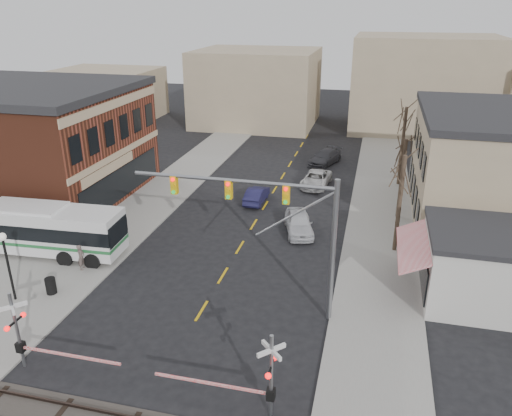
{
  "coord_description": "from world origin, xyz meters",
  "views": [
    {
      "loc": [
        8.52,
        -20.06,
        15.92
      ],
      "look_at": [
        1.39,
        9.08,
        3.5
      ],
      "focal_mm": 35.0,
      "sensor_mm": 36.0,
      "label": 1
    }
  ],
  "objects_px": {
    "trash_bin": "(51,286)",
    "pedestrian_near": "(81,257)",
    "car_a": "(299,223)",
    "car_d": "(325,157)",
    "traffic_signal_mast": "(277,216)",
    "rr_crossing_west": "(25,333)",
    "transit_bus": "(29,228)",
    "car_c": "(316,179)",
    "car_b": "(257,195)",
    "pedestrian_far": "(74,240)",
    "rr_crossing_east": "(261,375)",
    "street_lamp": "(5,252)"
  },
  "relations": [
    {
      "from": "car_c",
      "to": "pedestrian_near",
      "type": "xyz_separation_m",
      "value": [
        -12.43,
        -19.34,
        0.29
      ]
    },
    {
      "from": "traffic_signal_mast",
      "to": "trash_bin",
      "type": "xyz_separation_m",
      "value": [
        -13.11,
        -1.47,
        -5.17
      ]
    },
    {
      "from": "traffic_signal_mast",
      "to": "pedestrian_far",
      "type": "relative_size",
      "value": 5.69
    },
    {
      "from": "rr_crossing_east",
      "to": "car_c",
      "type": "height_order",
      "value": "rr_crossing_east"
    },
    {
      "from": "car_a",
      "to": "car_d",
      "type": "height_order",
      "value": "car_a"
    },
    {
      "from": "car_c",
      "to": "rr_crossing_east",
      "type": "bearing_deg",
      "value": -81.22
    },
    {
      "from": "car_a",
      "to": "car_c",
      "type": "xyz_separation_m",
      "value": [
        -0.06,
        10.4,
        -0.12
      ]
    },
    {
      "from": "rr_crossing_east",
      "to": "car_c",
      "type": "distance_m",
      "value": 28.35
    },
    {
      "from": "rr_crossing_east",
      "to": "transit_bus",
      "type": "bearing_deg",
      "value": 150.6
    },
    {
      "from": "traffic_signal_mast",
      "to": "rr_crossing_west",
      "type": "height_order",
      "value": "traffic_signal_mast"
    },
    {
      "from": "transit_bus",
      "to": "traffic_signal_mast",
      "type": "relative_size",
      "value": 1.2
    },
    {
      "from": "trash_bin",
      "to": "car_a",
      "type": "xyz_separation_m",
      "value": [
        12.69,
        11.92,
        0.18
      ]
    },
    {
      "from": "car_c",
      "to": "car_b",
      "type": "bearing_deg",
      "value": -124.38
    },
    {
      "from": "car_c",
      "to": "rr_crossing_west",
      "type": "bearing_deg",
      "value": -103.07
    },
    {
      "from": "car_a",
      "to": "rr_crossing_west",
      "type": "bearing_deg",
      "value": -134.75
    },
    {
      "from": "car_a",
      "to": "rr_crossing_east",
      "type": "bearing_deg",
      "value": -101.65
    },
    {
      "from": "trash_bin",
      "to": "pedestrian_near",
      "type": "distance_m",
      "value": 3.01
    },
    {
      "from": "transit_bus",
      "to": "car_c",
      "type": "relative_size",
      "value": 2.67
    },
    {
      "from": "traffic_signal_mast",
      "to": "street_lamp",
      "type": "bearing_deg",
      "value": -170.23
    },
    {
      "from": "pedestrian_far",
      "to": "car_c",
      "type": "bearing_deg",
      "value": 26.12
    },
    {
      "from": "rr_crossing_east",
      "to": "rr_crossing_west",
      "type": "bearing_deg",
      "value": 179.02
    },
    {
      "from": "rr_crossing_east",
      "to": "street_lamp",
      "type": "bearing_deg",
      "value": 162.64
    },
    {
      "from": "car_a",
      "to": "trash_bin",
      "type": "bearing_deg",
      "value": -152.61
    },
    {
      "from": "trash_bin",
      "to": "pedestrian_near",
      "type": "relative_size",
      "value": 0.58
    },
    {
      "from": "transit_bus",
      "to": "traffic_signal_mast",
      "type": "xyz_separation_m",
      "value": [
        17.59,
        -2.98,
        3.92
      ]
    },
    {
      "from": "traffic_signal_mast",
      "to": "pedestrian_near",
      "type": "height_order",
      "value": "traffic_signal_mast"
    },
    {
      "from": "trash_bin",
      "to": "car_b",
      "type": "xyz_separation_m",
      "value": [
        8.2,
        17.12,
        0.05
      ]
    },
    {
      "from": "street_lamp",
      "to": "rr_crossing_east",
      "type": "bearing_deg",
      "value": -17.36
    },
    {
      "from": "traffic_signal_mast",
      "to": "trash_bin",
      "type": "distance_m",
      "value": 14.17
    },
    {
      "from": "rr_crossing_west",
      "to": "car_a",
      "type": "height_order",
      "value": "rr_crossing_west"
    },
    {
      "from": "traffic_signal_mast",
      "to": "car_c",
      "type": "xyz_separation_m",
      "value": [
        -0.49,
        20.85,
        -5.11
      ]
    },
    {
      "from": "car_b",
      "to": "car_c",
      "type": "xyz_separation_m",
      "value": [
        4.42,
        5.2,
        0.01
      ]
    },
    {
      "from": "pedestrian_near",
      "to": "transit_bus",
      "type": "bearing_deg",
      "value": 64.55
    },
    {
      "from": "transit_bus",
      "to": "traffic_signal_mast",
      "type": "height_order",
      "value": "traffic_signal_mast"
    },
    {
      "from": "car_b",
      "to": "trash_bin",
      "type": "bearing_deg",
      "value": 65.54
    },
    {
      "from": "trash_bin",
      "to": "car_c",
      "type": "xyz_separation_m",
      "value": [
        12.62,
        22.32,
        0.07
      ]
    },
    {
      "from": "rr_crossing_east",
      "to": "car_a",
      "type": "relative_size",
      "value": 1.21
    },
    {
      "from": "transit_bus",
      "to": "car_a",
      "type": "height_order",
      "value": "transit_bus"
    },
    {
      "from": "transit_bus",
      "to": "pedestrian_near",
      "type": "height_order",
      "value": "transit_bus"
    },
    {
      "from": "rr_crossing_east",
      "to": "car_a",
      "type": "bearing_deg",
      "value": 94.18
    },
    {
      "from": "rr_crossing_east",
      "to": "car_b",
      "type": "relative_size",
      "value": 1.39
    },
    {
      "from": "traffic_signal_mast",
      "to": "car_b",
      "type": "height_order",
      "value": "traffic_signal_mast"
    },
    {
      "from": "trash_bin",
      "to": "car_a",
      "type": "bearing_deg",
      "value": 43.22
    },
    {
      "from": "trash_bin",
      "to": "pedestrian_near",
      "type": "bearing_deg",
      "value": 86.36
    },
    {
      "from": "trash_bin",
      "to": "car_b",
      "type": "height_order",
      "value": "car_b"
    },
    {
      "from": "rr_crossing_west",
      "to": "car_b",
      "type": "relative_size",
      "value": 1.39
    },
    {
      "from": "traffic_signal_mast",
      "to": "car_d",
      "type": "relative_size",
      "value": 2.18
    },
    {
      "from": "rr_crossing_west",
      "to": "trash_bin",
      "type": "distance_m",
      "value": 6.61
    },
    {
      "from": "traffic_signal_mast",
      "to": "car_d",
      "type": "height_order",
      "value": "traffic_signal_mast"
    },
    {
      "from": "car_a",
      "to": "car_d",
      "type": "bearing_deg",
      "value": 74.32
    }
  ]
}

